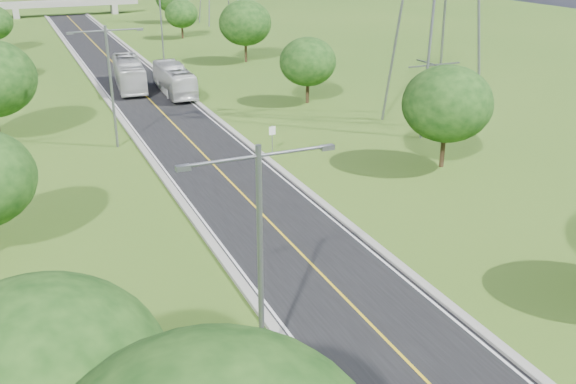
{
  "coord_description": "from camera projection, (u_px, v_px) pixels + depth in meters",
  "views": [
    {
      "loc": [
        -13.6,
        -7.79,
        16.89
      ],
      "look_at": [
        0.11,
        23.3,
        3.0
      ],
      "focal_mm": 40.0,
      "sensor_mm": 36.0,
      "label": 1
    }
  ],
  "objects": [
    {
      "name": "ground",
      "position": [
        149.0,
        100.0,
        68.89
      ],
      "size": [
        260.0,
        260.0,
        0.0
      ],
      "primitive_type": "plane",
      "color": "#355B19",
      "rests_on": "ground"
    },
    {
      "name": "road",
      "position": [
        138.0,
        88.0,
        73.96
      ],
      "size": [
        8.0,
        150.0,
        0.06
      ],
      "primitive_type": "cube",
      "color": "black",
      "rests_on": "ground"
    },
    {
      "name": "curb_left",
      "position": [
        100.0,
        91.0,
        72.34
      ],
      "size": [
        0.5,
        150.0,
        0.22
      ],
      "primitive_type": "cube",
      "color": "gray",
      "rests_on": "ground"
    },
    {
      "name": "curb_right",
      "position": [
        174.0,
        84.0,
        75.52
      ],
      "size": [
        0.5,
        150.0,
        0.22
      ],
      "primitive_type": "cube",
      "color": "gray",
      "rests_on": "ground"
    },
    {
      "name": "speed_limit_sign",
      "position": [
        272.0,
        135.0,
        51.58
      ],
      "size": [
        0.55,
        0.09,
        2.4
      ],
      "color": "slate",
      "rests_on": "ground"
    },
    {
      "name": "overpass",
      "position": [
        65.0,
        4.0,
        135.73
      ],
      "size": [
        30.0,
        3.0,
        3.2
      ],
      "color": "gray",
      "rests_on": "ground"
    },
    {
      "name": "streetlight_near_left",
      "position": [
        260.0,
        249.0,
        23.75
      ],
      "size": [
        5.9,
        0.25,
        10.0
      ],
      "color": "slate",
      "rests_on": "ground"
    },
    {
      "name": "streetlight_mid_left",
      "position": [
        110.0,
        77.0,
        51.69
      ],
      "size": [
        5.9,
        0.25,
        10.0
      ],
      "color": "slate",
      "rests_on": "ground"
    },
    {
      "name": "streetlight_far_right",
      "position": [
        161.0,
        20.0,
        84.13
      ],
      "size": [
        5.9,
        0.25,
        10.0
      ],
      "color": "slate",
      "rests_on": "ground"
    },
    {
      "name": "tree_rb",
      "position": [
        447.0,
        104.0,
        47.58
      ],
      "size": [
        6.72,
        6.72,
        7.82
      ],
      "color": "black",
      "rests_on": "ground"
    },
    {
      "name": "tree_rc",
      "position": [
        308.0,
        62.0,
        66.08
      ],
      "size": [
        5.88,
        5.88,
        6.84
      ],
      "color": "black",
      "rests_on": "ground"
    },
    {
      "name": "tree_rd",
      "position": [
        245.0,
        23.0,
        86.8
      ],
      "size": [
        7.14,
        7.14,
        8.3
      ],
      "color": "black",
      "rests_on": "ground"
    },
    {
      "name": "tree_re",
      "position": [
        181.0,
        14.0,
        106.66
      ],
      "size": [
        5.46,
        5.46,
        6.35
      ],
      "color": "black",
      "rests_on": "ground"
    },
    {
      "name": "bus_outbound",
      "position": [
        174.0,
        80.0,
        70.68
      ],
      "size": [
        3.06,
        11.39,
        3.15
      ],
      "primitive_type": "imported",
      "rotation": [
        0.0,
        0.0,
        3.1
      ],
      "color": "silver",
      "rests_on": "road"
    },
    {
      "name": "bus_inbound",
      "position": [
        129.0,
        73.0,
        73.27
      ],
      "size": [
        4.04,
        12.23,
        3.34
      ],
      "primitive_type": "imported",
      "rotation": [
        0.0,
        0.0,
        -0.1
      ],
      "color": "silver",
      "rests_on": "road"
    }
  ]
}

